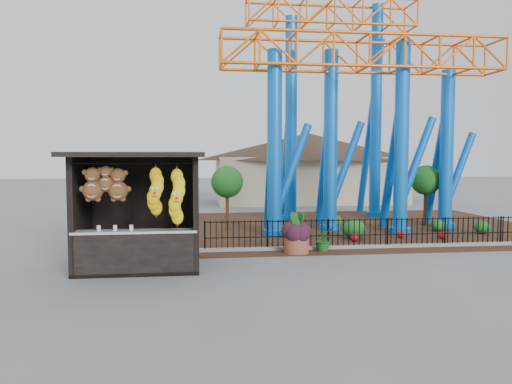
{
  "coord_description": "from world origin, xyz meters",
  "views": [
    {
      "loc": [
        -1.49,
        -12.64,
        3.0
      ],
      "look_at": [
        0.24,
        1.5,
        2.0
      ],
      "focal_mm": 35.0,
      "sensor_mm": 36.0,
      "label": 1
    }
  ],
  "objects": [
    {
      "name": "prize_booth",
      "position": [
        -3.01,
        0.89,
        1.54
      ],
      "size": [
        3.5,
        3.4,
        3.12
      ],
      "color": "black",
      "rests_on": "ground"
    },
    {
      "name": "curb",
      "position": [
        4.0,
        3.0,
        0.06
      ],
      "size": [
        18.0,
        0.18,
        0.12
      ],
      "primitive_type": "cube",
      "color": "gray",
      "rests_on": "ground"
    },
    {
      "name": "planter_foliage",
      "position": [
        1.63,
        2.47,
        0.88
      ],
      "size": [
        0.7,
        0.7,
        0.64
      ],
      "primitive_type": "ellipsoid",
      "color": "black",
      "rests_on": "terracotta_planter"
    },
    {
      "name": "terracotta_planter",
      "position": [
        1.63,
        2.47,
        0.28
      ],
      "size": [
        0.91,
        0.91,
        0.56
      ],
      "primitive_type": "cylinder",
      "rotation": [
        0.0,
        0.0,
        0.17
      ],
      "color": "brown",
      "rests_on": "ground"
    },
    {
      "name": "landscaping",
      "position": [
        5.14,
        5.66,
        0.31
      ],
      "size": [
        8.18,
        3.98,
        0.7
      ],
      "color": "#185419",
      "rests_on": "mulch_bed"
    },
    {
      "name": "ground",
      "position": [
        0.0,
        0.0,
        0.0
      ],
      "size": [
        120.0,
        120.0,
        0.0
      ],
      "primitive_type": "plane",
      "color": "slate",
      "rests_on": "ground"
    },
    {
      "name": "potted_plant",
      "position": [
        2.58,
        2.7,
        0.38
      ],
      "size": [
        0.84,
        0.78,
        0.77
      ],
      "primitive_type": "imported",
      "rotation": [
        0.0,
        0.0,
        -0.3
      ],
      "color": "#245118",
      "rests_on": "ground"
    },
    {
      "name": "roller_coaster",
      "position": [
        5.12,
        8.23,
        6.44
      ],
      "size": [
        11.0,
        6.37,
        10.82
      ],
      "color": "blue",
      "rests_on": "ground"
    },
    {
      "name": "pavilion",
      "position": [
        6.0,
        20.0,
        3.07
      ],
      "size": [
        15.0,
        15.0,
        4.8
      ],
      "color": "#BFAD8C",
      "rests_on": "ground"
    },
    {
      "name": "picket_fence",
      "position": [
        4.9,
        3.0,
        0.5
      ],
      "size": [
        12.2,
        0.06,
        1.0
      ],
      "primitive_type": null,
      "color": "black",
      "rests_on": "ground"
    },
    {
      "name": "mulch_bed",
      "position": [
        4.0,
        8.0,
        0.01
      ],
      "size": [
        18.0,
        12.0,
        0.02
      ],
      "primitive_type": "cube",
      "color": "#331E11",
      "rests_on": "ground"
    }
  ]
}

